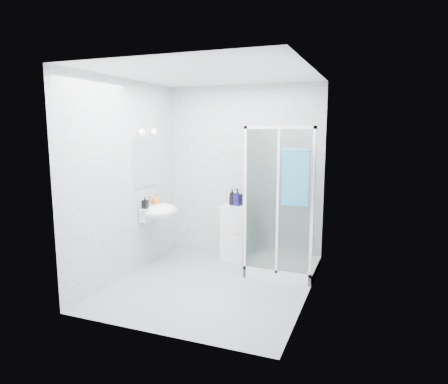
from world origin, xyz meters
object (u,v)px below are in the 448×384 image
at_px(wall_basin, 159,211).
at_px(soap_dispenser_orange, 156,199).
at_px(storage_cabinet, 234,233).
at_px(soap_dispenser_black, 145,203).
at_px(shampoo_bottle_a, 232,197).
at_px(hand_towel, 296,176).
at_px(shower_enclosure, 277,241).
at_px(shampoo_bottle_b, 237,197).

relative_size(wall_basin, soap_dispenser_orange, 3.42).
bearing_deg(storage_cabinet, soap_dispenser_black, -148.99).
bearing_deg(storage_cabinet, wall_basin, -153.22).
xyz_separation_m(shampoo_bottle_a, soap_dispenser_black, (-1.01, -0.78, -0.02)).
bearing_deg(hand_towel, shower_enclosure, 127.26).
bearing_deg(shower_enclosure, shampoo_bottle_a, 159.84).
distance_m(shower_enclosure, soap_dispenser_black, 1.90).
bearing_deg(hand_towel, shampoo_bottle_b, 145.01).
distance_m(storage_cabinet, shampoo_bottle_a, 0.55).
relative_size(wall_basin, shampoo_bottle_a, 2.26).
bearing_deg(hand_towel, shampoo_bottle_a, 147.43).
height_order(wall_basin, soap_dispenser_black, soap_dispenser_black).
bearing_deg(shower_enclosure, soap_dispenser_black, -164.24).
height_order(wall_basin, shampoo_bottle_a, shampoo_bottle_a).
bearing_deg(shampoo_bottle_b, soap_dispenser_orange, -156.81).
bearing_deg(soap_dispenser_orange, soap_dispenser_black, -88.23).
bearing_deg(soap_dispenser_black, shampoo_bottle_a, 37.64).
relative_size(shower_enclosure, storage_cabinet, 2.38).
height_order(storage_cabinet, hand_towel, hand_towel).
height_order(storage_cabinet, shampoo_bottle_a, shampoo_bottle_a).
relative_size(wall_basin, storage_cabinet, 0.67).
relative_size(wall_basin, shampoo_bottle_b, 2.25).
bearing_deg(soap_dispenser_orange, shampoo_bottle_a, 24.38).
relative_size(shampoo_bottle_a, shampoo_bottle_b, 1.00).
relative_size(storage_cabinet, soap_dispenser_orange, 5.13).
bearing_deg(storage_cabinet, soap_dispenser_orange, -162.16).
bearing_deg(shampoo_bottle_a, storage_cabinet, -19.36).
xyz_separation_m(shower_enclosure, soap_dispenser_orange, (-1.78, -0.18, 0.50)).
xyz_separation_m(wall_basin, hand_towel, (1.96, -0.09, 0.60)).
xyz_separation_m(wall_basin, soap_dispenser_orange, (-0.12, 0.13, 0.15)).
height_order(shower_enclosure, soap_dispenser_black, shower_enclosure).
bearing_deg(shampoo_bottle_a, soap_dispenser_orange, -155.62).
xyz_separation_m(wall_basin, shampoo_bottle_a, (0.90, 0.59, 0.17)).
height_order(hand_towel, soap_dispenser_orange, hand_towel).
distance_m(shampoo_bottle_a, soap_dispenser_black, 1.27).
distance_m(hand_towel, shampoo_bottle_b, 1.28).
bearing_deg(shower_enclosure, hand_towel, -52.74).
relative_size(shampoo_bottle_a, soap_dispenser_black, 1.47).
bearing_deg(soap_dispenser_orange, storage_cabinet, 23.11).
height_order(storage_cabinet, soap_dispenser_orange, soap_dispenser_orange).
xyz_separation_m(hand_towel, shampoo_bottle_b, (-0.98, 0.69, -0.43)).
distance_m(wall_basin, shampoo_bottle_b, 1.16).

